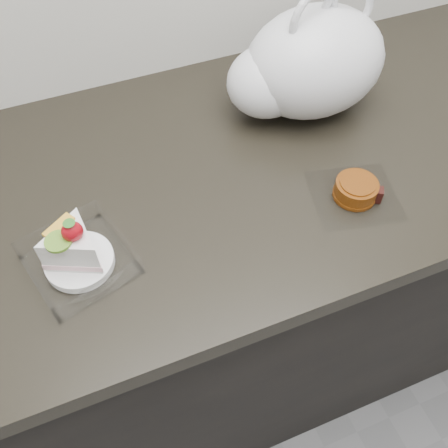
% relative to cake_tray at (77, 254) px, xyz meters
% --- Properties ---
extents(counter, '(2.04, 0.64, 0.90)m').
position_rel_cake_tray_xyz_m(counter, '(0.35, 0.12, -0.48)').
color(counter, black).
rests_on(counter, ground).
extents(cake_tray, '(0.18, 0.18, 0.11)m').
position_rel_cake_tray_xyz_m(cake_tray, '(0.00, 0.00, 0.00)').
color(cake_tray, white).
rests_on(cake_tray, counter).
extents(mooncake_wrap, '(0.17, 0.16, 0.03)m').
position_rel_cake_tray_xyz_m(mooncake_wrap, '(0.47, -0.04, -0.02)').
color(mooncake_wrap, white).
rests_on(mooncake_wrap, counter).
extents(plastic_bag, '(0.32, 0.24, 0.25)m').
position_rel_cake_tray_xyz_m(plastic_bag, '(0.49, 0.21, 0.07)').
color(plastic_bag, white).
rests_on(plastic_bag, counter).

